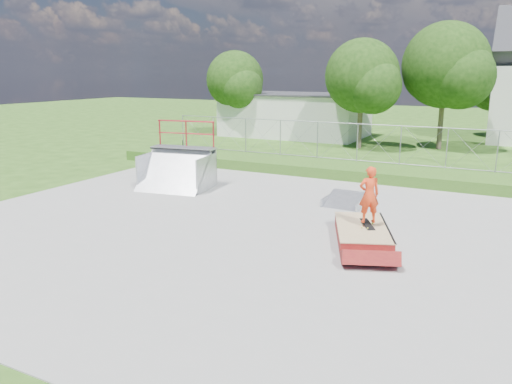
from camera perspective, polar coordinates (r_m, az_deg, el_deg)
ground at (r=14.86m, az=0.02°, el=-4.70°), size 120.00×120.00×0.00m
concrete_pad at (r=14.85m, az=0.02°, el=-4.63°), size 20.00×16.00×0.04m
grass_berm at (r=23.39m, az=10.70°, el=2.48°), size 24.00×3.00×0.50m
grind_box at (r=14.43m, az=12.01°, el=-4.67°), size 2.34×3.20×0.43m
quarter_pipe at (r=20.36m, az=-9.26°, el=4.03°), size 3.00×2.65×2.68m
flat_bank_ramp at (r=17.99m, az=10.08°, el=-0.98°), size 1.36×1.45×0.40m
skateboard at (r=14.40m, az=12.62°, el=-3.66°), size 0.62×0.79×0.13m
skater at (r=14.19m, az=12.79°, el=-0.58°), size 0.70×0.64×1.60m
concrete_stairs at (r=26.32m, az=-7.85°, el=4.15°), size 1.50×1.60×0.80m
chain_link_fence at (r=24.16m, az=11.51°, el=5.56°), size 20.00×0.06×1.80m
utility_building_flat at (r=37.58m, az=4.52°, el=8.73°), size 10.00×6.00×3.00m
tree_left_near at (r=31.47m, az=12.38°, el=12.52°), size 4.76×4.48×6.65m
tree_center at (r=32.57m, az=21.29°, el=13.02°), size 5.44×5.12×7.60m
tree_left_far at (r=37.17m, az=-2.23°, el=12.47°), size 4.42×4.16×6.18m
tree_back_mid at (r=40.44m, az=25.91°, el=10.81°), size 4.08×3.84×5.70m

